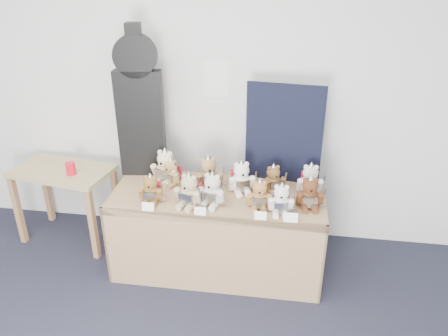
# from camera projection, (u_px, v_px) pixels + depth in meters

# --- Properties ---
(room_shell) EXTENTS (6.00, 6.00, 6.00)m
(room_shell) POSITION_uv_depth(u_px,v_px,m) (217.00, 80.00, 3.61)
(room_shell) COLOR silver
(room_shell) RESTS_ON floor
(display_table) EXTENTS (1.66, 0.70, 0.69)m
(display_table) POSITION_uv_depth(u_px,v_px,m) (217.00, 215.00, 3.41)
(display_table) COLOR #916D49
(display_table) RESTS_ON floor
(side_table) EXTENTS (0.91, 0.60, 0.71)m
(side_table) POSITION_uv_depth(u_px,v_px,m) (64.00, 182.00, 3.83)
(side_table) COLOR #988852
(side_table) RESTS_ON floor
(guitar_case) EXTENTS (0.39, 0.16, 1.23)m
(guitar_case) POSITION_uv_depth(u_px,v_px,m) (139.00, 105.00, 3.48)
(guitar_case) COLOR black
(guitar_case) RESTS_ON display_table
(navy_board) EXTENTS (0.61, 0.09, 0.81)m
(navy_board) POSITION_uv_depth(u_px,v_px,m) (284.00, 134.00, 3.44)
(navy_board) COLOR black
(navy_board) RESTS_ON display_table
(red_cup) EXTENTS (0.08, 0.08, 0.11)m
(red_cup) POSITION_uv_depth(u_px,v_px,m) (71.00, 169.00, 3.66)
(red_cup) COLOR red
(red_cup) RESTS_ON side_table
(teddy_front_far_left) EXTENTS (0.20, 0.17, 0.25)m
(teddy_front_far_left) POSITION_uv_depth(u_px,v_px,m) (151.00, 190.00, 3.26)
(teddy_front_far_left) COLOR brown
(teddy_front_far_left) RESTS_ON display_table
(teddy_front_left) EXTENTS (0.23, 0.22, 0.29)m
(teddy_front_left) POSITION_uv_depth(u_px,v_px,m) (189.00, 191.00, 3.20)
(teddy_front_left) COLOR tan
(teddy_front_left) RESTS_ON display_table
(teddy_front_centre) EXTENTS (0.23, 0.21, 0.29)m
(teddy_front_centre) POSITION_uv_depth(u_px,v_px,m) (212.00, 191.00, 3.22)
(teddy_front_centre) COLOR beige
(teddy_front_centre) RESTS_ON display_table
(teddy_front_right) EXTENTS (0.21, 0.17, 0.25)m
(teddy_front_right) POSITION_uv_depth(u_px,v_px,m) (259.00, 195.00, 3.17)
(teddy_front_right) COLOR olive
(teddy_front_right) RESTS_ON display_table
(teddy_front_far_right) EXTENTS (0.21, 0.17, 0.26)m
(teddy_front_far_right) POSITION_uv_depth(u_px,v_px,m) (281.00, 200.00, 3.11)
(teddy_front_far_right) COLOR silver
(teddy_front_far_right) RESTS_ON display_table
(teddy_front_end) EXTENTS (0.23, 0.19, 0.27)m
(teddy_front_end) POSITION_uv_depth(u_px,v_px,m) (310.00, 194.00, 3.18)
(teddy_front_end) COLOR #58321E
(teddy_front_end) RESTS_ON display_table
(teddy_back_left) EXTENTS (0.26, 0.23, 0.31)m
(teddy_back_left) POSITION_uv_depth(u_px,v_px,m) (165.00, 168.00, 3.54)
(teddy_back_left) COLOR beige
(teddy_back_left) RESTS_ON display_table
(teddy_back_centre_left) EXTENTS (0.25, 0.23, 0.30)m
(teddy_back_centre_left) POSITION_uv_depth(u_px,v_px,m) (209.00, 174.00, 3.44)
(teddy_back_centre_left) COLOR #9E754F
(teddy_back_centre_left) RESTS_ON display_table
(teddy_back_centre_right) EXTENTS (0.24, 0.22, 0.29)m
(teddy_back_centre_right) POSITION_uv_depth(u_px,v_px,m) (241.00, 178.00, 3.39)
(teddy_back_centre_right) COLOR white
(teddy_back_centre_right) RESTS_ON display_table
(teddy_back_right) EXTENTS (0.21, 0.20, 0.25)m
(teddy_back_right) POSITION_uv_depth(u_px,v_px,m) (273.00, 180.00, 3.40)
(teddy_back_right) COLOR brown
(teddy_back_right) RESTS_ON display_table
(teddy_back_end) EXTENTS (0.23, 0.19, 0.28)m
(teddy_back_end) POSITION_uv_depth(u_px,v_px,m) (310.00, 181.00, 3.37)
(teddy_back_end) COLOR silver
(teddy_back_end) RESTS_ON display_table
(teddy_back_far_left) EXTENTS (0.20, 0.20, 0.25)m
(teddy_back_far_left) POSITION_uv_depth(u_px,v_px,m) (171.00, 173.00, 3.51)
(teddy_back_far_left) COLOR #A3814C
(teddy_back_far_left) RESTS_ON display_table
(entry_card_a) EXTENTS (0.09, 0.02, 0.07)m
(entry_card_a) POSITION_uv_depth(u_px,v_px,m) (148.00, 207.00, 3.16)
(entry_card_a) COLOR white
(entry_card_a) RESTS_ON display_table
(entry_card_b) EXTENTS (0.08, 0.02, 0.06)m
(entry_card_b) POSITION_uv_depth(u_px,v_px,m) (200.00, 211.00, 3.11)
(entry_card_b) COLOR white
(entry_card_b) RESTS_ON display_table
(entry_card_c) EXTENTS (0.09, 0.02, 0.06)m
(entry_card_c) POSITION_uv_depth(u_px,v_px,m) (260.00, 216.00, 3.05)
(entry_card_c) COLOR white
(entry_card_c) RESTS_ON display_table
(entry_card_d) EXTENTS (0.10, 0.02, 0.07)m
(entry_card_d) POSITION_uv_depth(u_px,v_px,m) (291.00, 218.00, 3.02)
(entry_card_d) COLOR white
(entry_card_d) RESTS_ON display_table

